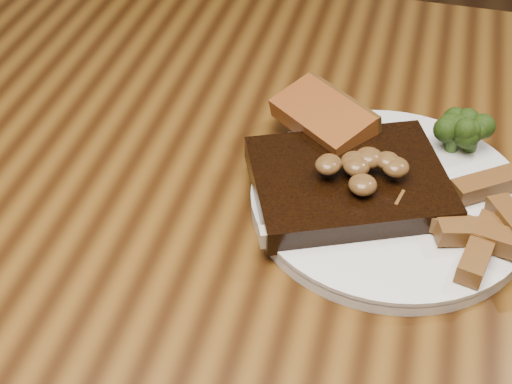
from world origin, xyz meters
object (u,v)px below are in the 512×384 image
(dining_table, at_px, (261,285))
(potato_wedges, at_px, (470,211))
(plate, at_px, (389,201))
(steak, at_px, (348,183))
(garlic_bread, at_px, (321,133))
(chair_far, at_px, (232,53))

(dining_table, distance_m, potato_wedges, 0.22)
(plate, height_order, steak, steak)
(dining_table, xyz_separation_m, garlic_bread, (0.03, 0.11, 0.12))
(steak, relative_size, potato_wedges, 1.67)
(chair_far, height_order, steak, chair_far)
(potato_wedges, bearing_deg, chair_far, 122.50)
(dining_table, distance_m, garlic_bread, 0.16)
(plate, xyz_separation_m, steak, (-0.04, -0.01, 0.02))
(garlic_bread, bearing_deg, steak, -24.00)
(dining_table, relative_size, potato_wedges, 15.61)
(plate, relative_size, garlic_bread, 2.61)
(steak, distance_m, garlic_bread, 0.08)
(dining_table, distance_m, chair_far, 0.72)
(plate, distance_m, garlic_bread, 0.10)
(garlic_bread, bearing_deg, chair_far, 152.04)
(garlic_bread, distance_m, potato_wedges, 0.17)
(potato_wedges, bearing_deg, steak, 175.25)
(steak, xyz_separation_m, potato_wedges, (0.11, -0.01, -0.00))
(chair_far, xyz_separation_m, garlic_bread, (0.26, -0.55, 0.28))
(plate, relative_size, potato_wedges, 2.48)
(chair_far, bearing_deg, plate, 116.27)
(dining_table, height_order, garlic_bread, garlic_bread)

